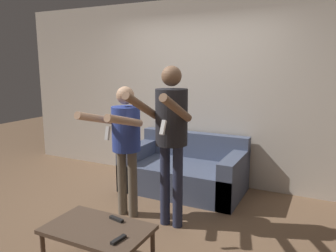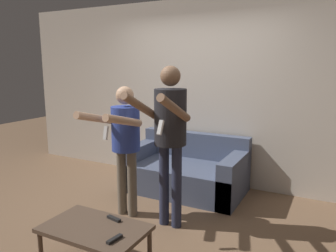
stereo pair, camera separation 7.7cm
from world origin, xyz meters
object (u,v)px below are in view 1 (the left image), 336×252
(person_standing_left, at_px, (125,137))
(remote_far, at_px, (116,219))
(couch, at_px, (185,172))
(person_standing_right, at_px, (171,128))
(coffee_table, at_px, (98,232))
(remote_near, at_px, (118,240))

(person_standing_left, xyz_separation_m, remote_far, (0.45, -0.82, -0.53))
(couch, height_order, person_standing_right, person_standing_right)
(coffee_table, distance_m, remote_near, 0.31)
(couch, distance_m, person_standing_right, 1.38)
(person_standing_left, relative_size, remote_near, 9.92)
(person_standing_left, xyz_separation_m, coffee_table, (0.38, -1.00, -0.58))
(person_standing_right, xyz_separation_m, remote_near, (0.09, -1.11, -0.69))
(person_standing_left, bearing_deg, coffee_table, -69.35)
(coffee_table, bearing_deg, remote_near, -19.55)
(person_standing_right, bearing_deg, remote_near, -85.43)
(person_standing_left, bearing_deg, remote_near, -59.04)
(remote_far, bearing_deg, couch, 94.88)
(couch, bearing_deg, remote_near, -80.15)
(coffee_table, height_order, remote_near, remote_near)
(remote_near, height_order, remote_far, same)
(person_standing_left, height_order, coffee_table, person_standing_left)
(remote_near, bearing_deg, remote_far, 127.67)
(coffee_table, bearing_deg, couch, 92.54)
(couch, xyz_separation_m, person_standing_right, (0.29, -1.05, 0.85))
(person_standing_right, bearing_deg, couch, 105.22)
(person_standing_right, relative_size, remote_far, 11.36)
(couch, xyz_separation_m, person_standing_left, (-0.29, -1.06, 0.69))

